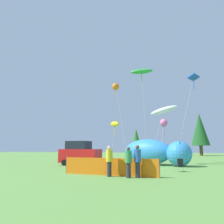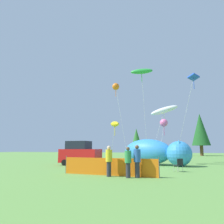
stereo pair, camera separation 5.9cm
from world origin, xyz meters
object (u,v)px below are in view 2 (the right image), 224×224
kite_yellow_hero (115,124)px  folding_chair (179,164)px  spectator_in_black_shirt (137,160)px  parked_car (80,154)px  kite_pink_octopus (164,123)px  kite_blue_box (193,79)px  spectator_in_white_shirt (109,160)px  kite_white_ghost (164,110)px  kite_orange_flower (116,87)px  inflatable_cat (154,153)px  kite_green_fish (142,72)px  spectator_in_yellow_shirt (128,161)px

kite_yellow_hero → folding_chair: bearing=-46.9°
folding_chair → spectator_in_black_shirt: 4.50m
parked_car → kite_yellow_hero: kite_yellow_hero is taller
kite_pink_octopus → kite_yellow_hero: bearing=176.6°
kite_blue_box → spectator_in_white_shirt: bearing=-117.2°
kite_white_ghost → kite_orange_flower: 7.57m
folding_chair → kite_blue_box: (1.96, 7.77, 8.42)m
parked_car → spectator_in_black_shirt: parked_car is taller
inflatable_cat → spectator_in_black_shirt: (-0.05, -9.48, -0.17)m
inflatable_cat → kite_pink_octopus: kite_pink_octopus is taller
folding_chair → spectator_in_black_shirt: (-2.28, -3.86, 0.45)m
kite_white_ghost → kite_yellow_hero: kite_white_ghost is taller
inflatable_cat → kite_white_ghost: 4.68m
folding_chair → kite_yellow_hero: 10.37m
spectator_in_black_shirt → kite_green_fish: kite_green_fish is taller
kite_pink_octopus → kite_blue_box: 5.83m
folding_chair → inflatable_cat: bearing=-15.4°
folding_chair → inflatable_cat: (-2.23, 5.62, 0.63)m
kite_orange_flower → kite_green_fish: 3.93m
spectator_in_black_shirt → kite_yellow_hero: 12.19m
kite_blue_box → kite_yellow_hero: bearing=-175.3°
parked_car → folding_chair: 9.71m
inflatable_cat → kite_orange_flower: 10.30m
inflatable_cat → kite_white_ghost: (1.07, 1.25, 4.38)m
parked_car → kite_white_ghost: bearing=28.5°
kite_orange_flower → spectator_in_white_shirt: bearing=-76.6°
spectator_in_black_shirt → kite_yellow_hero: size_ratio=0.38×
inflatable_cat → kite_white_ghost: size_ratio=1.13×
inflatable_cat → spectator_in_black_shirt: inflatable_cat is taller
kite_green_fish → kite_pink_octopus: bearing=-32.6°
spectator_in_yellow_shirt → kite_yellow_hero: (-3.83, 11.08, 3.33)m
folding_chair → kite_green_fish: bearing=-13.2°
kite_pink_octopus → kite_orange_flower: 8.31m
inflatable_cat → kite_yellow_hero: 5.56m
spectator_in_white_shirt → spectator_in_yellow_shirt: bearing=-10.9°
parked_car → kite_green_fish: kite_green_fish is taller
folding_chair → kite_blue_box: size_ratio=0.10×
spectator_in_white_shirt → spectator_in_black_shirt: size_ratio=0.98×
kite_yellow_hero → kite_green_fish: bearing=22.2°
kite_orange_flower → parked_car: bearing=-107.4°
spectator_in_white_shirt → spectator_in_yellow_shirt: (1.20, -0.23, -0.03)m
kite_pink_octopus → kite_blue_box: (3.20, 1.03, 4.76)m
kite_white_ghost → kite_orange_flower: kite_orange_flower is taller
spectator_in_black_shirt → kite_green_fish: size_ratio=0.17×
folding_chair → kite_white_ghost: size_ratio=0.14×
spectator_in_white_shirt → kite_orange_flower: bearing=103.4°
folding_chair → spectator_in_yellow_shirt: spectator_in_yellow_shirt is taller
kite_white_ghost → kite_blue_box: size_ratio=0.66×
inflatable_cat → spectator_in_yellow_shirt: 9.66m
spectator_in_yellow_shirt → kite_pink_octopus: 11.35m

